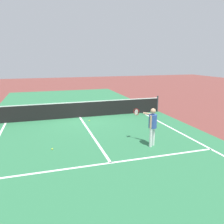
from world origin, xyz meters
TOP-DOWN VIEW (x-y plane):
  - ground_plane at (0.00, 0.00)m, footprint 60.00×60.00m
  - court_surface_inbounds at (0.00, 0.00)m, footprint 10.62×24.40m
  - line_sideline_right at (4.11, -5.95)m, footprint 0.10×11.89m
  - line_service_near at (0.00, -6.40)m, footprint 8.22×0.10m
  - line_center_service at (0.00, -3.20)m, footprint 0.10×6.40m
  - net at (0.00, 0.00)m, footprint 10.47×0.09m
  - player_near at (2.03, -5.39)m, footprint 0.64×1.10m
  - tennis_ball_near_net at (0.38, -0.98)m, footprint 0.07×0.07m
  - tennis_ball_mid_court at (-1.85, -4.63)m, footprint 0.07×0.07m

SIDE VIEW (x-z plane):
  - ground_plane at x=0.00m, z-range 0.00..0.00m
  - court_surface_inbounds at x=0.00m, z-range 0.00..0.00m
  - line_sideline_right at x=4.11m, z-range 0.00..0.01m
  - line_service_near at x=0.00m, z-range 0.00..0.01m
  - line_center_service at x=0.00m, z-range 0.00..0.01m
  - tennis_ball_near_net at x=0.38m, z-range 0.00..0.07m
  - tennis_ball_mid_court at x=-1.85m, z-range 0.00..0.07m
  - net at x=0.00m, z-range -0.04..1.03m
  - player_near at x=2.03m, z-range 0.18..1.75m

